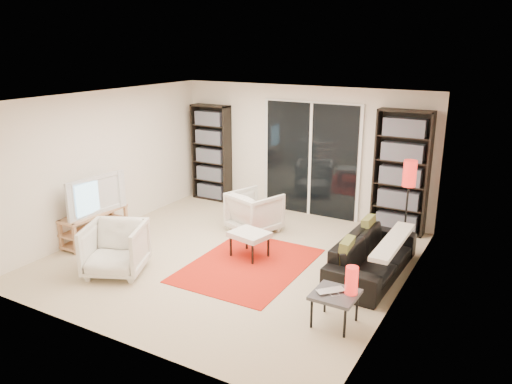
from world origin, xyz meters
TOP-DOWN VIEW (x-y plane):
  - floor at (0.00, 0.00)m, footprint 5.00×5.00m
  - wall_back at (0.00, 2.50)m, footprint 5.00×0.02m
  - wall_front at (0.00, -2.50)m, footprint 5.00×0.02m
  - wall_left at (-2.50, 0.00)m, footprint 0.02×5.00m
  - wall_right at (2.50, 0.00)m, footprint 0.02×5.00m
  - ceiling at (0.00, 0.00)m, footprint 5.00×5.00m
  - sliding_door at (0.20, 2.46)m, footprint 1.92×0.08m
  - bookshelf_left at (-1.95, 2.33)m, footprint 0.80×0.30m
  - bookshelf_right at (1.90, 2.33)m, footprint 0.90×0.30m
  - tv_stand at (-2.31, -0.55)m, footprint 0.38×1.18m
  - tv at (-2.29, -0.55)m, footprint 0.28×1.09m
  - rug at (0.36, -0.13)m, footprint 1.59×2.14m
  - sofa at (2.02, 0.47)m, footprint 0.80×1.94m
  - armchair_back at (-0.25, 1.13)m, footprint 0.97×0.98m
  - armchair_front at (-1.14, -1.26)m, footprint 1.05×1.06m
  - ottoman at (0.22, 0.15)m, footprint 0.63×0.55m
  - side_table at (2.03, -1.01)m, footprint 0.51×0.51m
  - laptop at (2.01, -1.04)m, footprint 0.38×0.39m
  - table_lamp at (2.19, -0.92)m, footprint 0.15×0.15m
  - floor_lamp at (2.22, 1.49)m, footprint 0.22×0.22m

SIDE VIEW (x-z plane):
  - floor at x=0.00m, z-range 0.00..0.00m
  - rug at x=0.36m, z-range 0.00..0.01m
  - tv_stand at x=-2.31m, z-range 0.01..0.51m
  - sofa at x=2.02m, z-range 0.00..0.56m
  - ottoman at x=0.22m, z-range 0.14..0.54m
  - armchair_back at x=-0.25m, z-range 0.00..0.71m
  - side_table at x=2.03m, z-range 0.16..0.56m
  - armchair_front at x=-1.14m, z-range 0.00..0.73m
  - laptop at x=2.01m, z-range 0.40..0.43m
  - table_lamp at x=2.19m, z-range 0.40..0.73m
  - tv at x=-2.29m, z-range 0.50..1.12m
  - bookshelf_left at x=-1.95m, z-range 0.00..1.95m
  - sliding_door at x=0.20m, z-range -0.03..2.13m
  - bookshelf_right at x=1.90m, z-range 0.00..2.10m
  - floor_lamp at x=2.22m, z-range 0.39..1.86m
  - wall_back at x=0.00m, z-range 0.00..2.40m
  - wall_front at x=0.00m, z-range 0.00..2.40m
  - wall_left at x=-2.50m, z-range 0.00..2.40m
  - wall_right at x=2.50m, z-range 0.00..2.40m
  - ceiling at x=0.00m, z-range 2.39..2.41m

